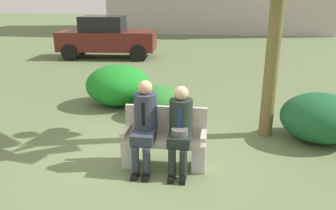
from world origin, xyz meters
The scene contains 8 objects.
ground_plane centered at (0.00, 0.00, 0.00)m, with size 80.00×80.00×0.00m, color #5D6C45.
park_bench centered at (0.34, -0.09, 0.39)m, with size 1.26×0.44×0.90m.
seated_man_left centered at (0.06, -0.20, 0.74)m, with size 0.34×0.72×1.33m.
seated_man_right centered at (0.59, -0.21, 0.71)m, with size 0.34×0.72×1.27m.
shrub_near_bench centered at (-0.12, 2.01, 0.33)m, with size 1.06×0.97×0.66m, color #28722A.
shrub_mid_lawn centered at (-1.19, 2.67, 0.48)m, with size 1.52×1.40×0.95m, color #1C7E23.
shrub_far_lawn centered at (2.94, 1.19, 0.43)m, with size 1.38×1.27×0.86m, color #1B552E.
parked_car_near centered at (-3.42, 8.63, 0.84)m, with size 4.01×1.95×1.68m.
Camera 1 is at (1.05, -4.65, 2.51)m, focal length 35.54 mm.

